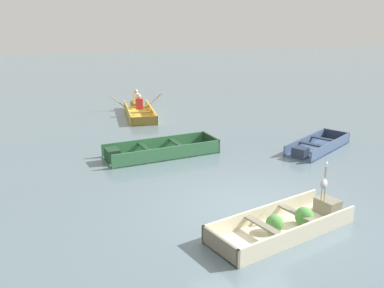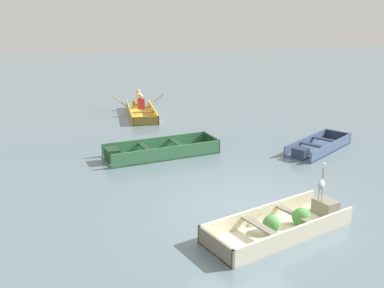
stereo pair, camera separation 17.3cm
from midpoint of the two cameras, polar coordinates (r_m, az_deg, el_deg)
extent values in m
plane|color=slate|center=(9.55, 8.78, -8.56)|extent=(80.00, 80.00, 0.00)
cube|color=beige|center=(8.68, 11.93, -11.37)|extent=(3.23, 1.94, 0.04)
cube|color=beige|center=(8.92, 9.73, -9.26)|extent=(2.92, 0.99, 0.36)
cube|color=beige|center=(8.31, 14.45, -11.69)|extent=(2.92, 0.99, 0.36)
cube|color=gray|center=(7.73, 3.80, -13.47)|extent=(0.37, 1.01, 0.36)
cube|color=gray|center=(9.52, 17.86, -8.01)|extent=(0.49, 0.56, 0.32)
cube|color=gray|center=(8.87, 14.17, -9.08)|extent=(0.45, 0.95, 0.04)
cube|color=gray|center=(8.28, 9.73, -10.77)|extent=(0.45, 0.95, 0.04)
sphere|color=#4C9342|center=(8.89, 14.92, -9.39)|extent=(0.38, 0.38, 0.38)
sphere|color=#4C9342|center=(8.52, 11.11, -10.44)|extent=(0.35, 0.35, 0.35)
cube|color=#475B7F|center=(13.93, 16.84, -0.68)|extent=(2.75, 2.22, 0.04)
cube|color=#475B7F|center=(13.72, 18.49, -0.45)|extent=(2.29, 1.50, 0.34)
cube|color=#475B7F|center=(14.07, 15.34, 0.25)|extent=(2.29, 1.50, 0.34)
cube|color=#273246|center=(15.06, 19.10, 1.01)|extent=(0.53, 0.79, 0.34)
cube|color=#273246|center=(12.88, 14.63, -1.17)|extent=(0.52, 0.54, 0.30)
cube|color=#273246|center=(13.51, 16.18, -0.13)|extent=(0.57, 0.76, 0.04)
cube|color=#273246|center=(14.22, 17.64, 0.59)|extent=(0.57, 0.76, 0.04)
cube|color=#387047|center=(12.88, -3.66, -1.41)|extent=(3.51, 1.67, 0.04)
cube|color=#387047|center=(12.34, -2.78, -1.31)|extent=(3.33, 0.62, 0.41)
cube|color=#387047|center=(13.30, -4.51, 0.02)|extent=(3.33, 0.62, 0.41)
cube|color=#1E3D27|center=(13.47, 2.92, 0.28)|extent=(0.24, 1.12, 0.41)
cube|color=#1E3D27|center=(12.39, -10.18, -1.40)|extent=(0.44, 0.56, 0.37)
cube|color=#1E3D27|center=(12.63, -5.82, -0.46)|extent=(0.33, 1.04, 0.04)
cube|color=#1E3D27|center=(12.97, -1.60, 0.10)|extent=(0.33, 1.04, 0.04)
cube|color=#E5BC47|center=(17.91, -6.47, 3.84)|extent=(1.16, 3.43, 0.04)
cube|color=#E5BC47|center=(17.83, -8.02, 4.23)|extent=(0.20, 3.39, 0.35)
cube|color=#E5BC47|center=(17.93, -4.96, 4.41)|extent=(0.20, 3.39, 0.35)
cube|color=olive|center=(16.25, -5.85, 3.05)|extent=(1.01, 0.09, 0.35)
cube|color=olive|center=(19.34, -6.97, 5.34)|extent=(0.47, 0.38, 0.32)
cube|color=olive|center=(18.35, -6.66, 4.93)|extent=(0.92, 0.20, 0.04)
cube|color=olive|center=(17.36, -6.31, 4.24)|extent=(0.92, 0.20, 0.04)
cube|color=red|center=(17.80, -6.52, 5.35)|extent=(0.29, 0.19, 0.44)
sphere|color=beige|center=(17.74, -6.55, 6.36)|extent=(0.18, 0.18, 0.18)
cube|color=white|center=(18.96, -6.90, 6.06)|extent=(0.29, 0.19, 0.44)
sphere|color=beige|center=(18.90, -6.94, 7.01)|extent=(0.18, 0.18, 0.18)
cylinder|color=tan|center=(18.92, -9.33, 5.62)|extent=(0.64, 0.07, 0.55)
cylinder|color=tan|center=(19.07, -4.48, 5.89)|extent=(0.64, 0.07, 0.55)
cylinder|color=olive|center=(8.98, 17.07, -6.74)|extent=(0.02, 0.02, 0.35)
cylinder|color=olive|center=(8.98, 17.45, -6.78)|extent=(0.02, 0.02, 0.35)
ellipsoid|color=#93999E|center=(8.88, 17.41, -5.19)|extent=(0.31, 0.34, 0.18)
cylinder|color=#93999E|center=(8.91, 17.62, -3.61)|extent=(0.11, 0.12, 0.28)
ellipsoid|color=#93999E|center=(8.90, 17.74, -2.62)|extent=(0.12, 0.12, 0.06)
cone|color=gold|center=(8.97, 17.80, -2.46)|extent=(0.08, 0.09, 0.02)
camera|label=1|loc=(0.09, -89.61, 0.12)|focal=40.00mm
camera|label=2|loc=(0.09, 90.39, -0.12)|focal=40.00mm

